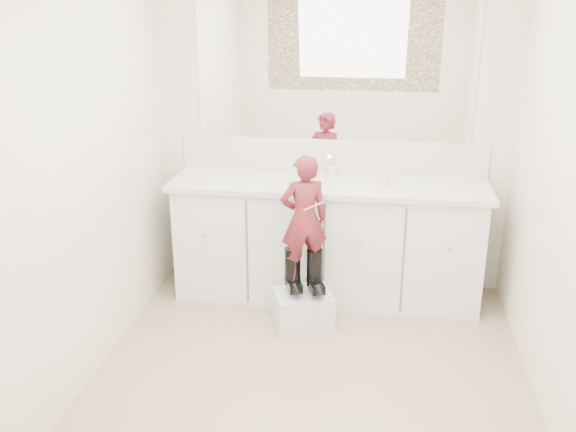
# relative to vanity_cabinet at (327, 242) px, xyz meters

# --- Properties ---
(floor) EXTENTS (3.00, 3.00, 0.00)m
(floor) POSITION_rel_vanity_cabinet_xyz_m (0.00, -1.23, -0.42)
(floor) COLOR #8B745B
(floor) RESTS_ON ground
(wall_back) EXTENTS (2.60, 0.00, 2.60)m
(wall_back) POSITION_rel_vanity_cabinet_xyz_m (0.00, 0.27, 0.77)
(wall_back) COLOR beige
(wall_back) RESTS_ON floor
(wall_front) EXTENTS (2.60, 0.00, 2.60)m
(wall_front) POSITION_rel_vanity_cabinet_xyz_m (0.00, -2.73, 0.77)
(wall_front) COLOR beige
(wall_front) RESTS_ON floor
(wall_left) EXTENTS (0.00, 3.00, 3.00)m
(wall_left) POSITION_rel_vanity_cabinet_xyz_m (-1.30, -1.23, 0.78)
(wall_left) COLOR beige
(wall_left) RESTS_ON floor
(wall_right) EXTENTS (0.00, 3.00, 3.00)m
(wall_right) POSITION_rel_vanity_cabinet_xyz_m (1.30, -1.23, 0.78)
(wall_right) COLOR beige
(wall_right) RESTS_ON floor
(vanity_cabinet) EXTENTS (2.20, 0.55, 0.85)m
(vanity_cabinet) POSITION_rel_vanity_cabinet_xyz_m (0.00, 0.00, 0.00)
(vanity_cabinet) COLOR silver
(vanity_cabinet) RESTS_ON floor
(countertop) EXTENTS (2.28, 0.58, 0.04)m
(countertop) POSITION_rel_vanity_cabinet_xyz_m (0.00, -0.01, 0.45)
(countertop) COLOR beige
(countertop) RESTS_ON vanity_cabinet
(backsplash) EXTENTS (2.28, 0.03, 0.25)m
(backsplash) POSITION_rel_vanity_cabinet_xyz_m (0.00, 0.26, 0.59)
(backsplash) COLOR beige
(backsplash) RESTS_ON countertop
(mirror) EXTENTS (2.00, 0.02, 1.00)m
(mirror) POSITION_rel_vanity_cabinet_xyz_m (0.00, 0.26, 1.22)
(mirror) COLOR white
(mirror) RESTS_ON wall_back
(dot_panel) EXTENTS (2.00, 0.01, 1.20)m
(dot_panel) POSITION_rel_vanity_cabinet_xyz_m (0.00, -2.71, 1.22)
(dot_panel) COLOR #472819
(dot_panel) RESTS_ON wall_front
(faucet) EXTENTS (0.08, 0.08, 0.10)m
(faucet) POSITION_rel_vanity_cabinet_xyz_m (0.00, 0.15, 0.52)
(faucet) COLOR silver
(faucet) RESTS_ON countertop
(cup) EXTENTS (0.10, 0.10, 0.08)m
(cup) POSITION_rel_vanity_cabinet_xyz_m (0.40, 0.03, 0.51)
(cup) COLOR beige
(cup) RESTS_ON countertop
(soap_bottle) EXTENTS (0.09, 0.09, 0.16)m
(soap_bottle) POSITION_rel_vanity_cabinet_xyz_m (-0.19, 0.06, 0.55)
(soap_bottle) COLOR beige
(soap_bottle) RESTS_ON countertop
(step_stool) EXTENTS (0.46, 0.43, 0.24)m
(step_stool) POSITION_rel_vanity_cabinet_xyz_m (-0.12, -0.49, -0.30)
(step_stool) COLOR silver
(step_stool) RESTS_ON floor
(boot_left) EXTENTS (0.18, 0.24, 0.32)m
(boot_left) POSITION_rel_vanity_cabinet_xyz_m (-0.19, -0.48, -0.03)
(boot_left) COLOR black
(boot_left) RESTS_ON step_stool
(boot_right) EXTENTS (0.18, 0.24, 0.32)m
(boot_right) POSITION_rel_vanity_cabinet_xyz_m (-0.04, -0.48, -0.03)
(boot_right) COLOR black
(boot_right) RESTS_ON step_stool
(toddler) EXTENTS (0.37, 0.30, 0.86)m
(toddler) POSITION_rel_vanity_cabinet_xyz_m (-0.12, -0.48, 0.35)
(toddler) COLOR #A23138
(toddler) RESTS_ON step_stool
(toothbrush) EXTENTS (0.13, 0.06, 0.06)m
(toothbrush) POSITION_rel_vanity_cabinet_xyz_m (-0.05, -0.55, 0.47)
(toothbrush) COLOR #F25E96
(toothbrush) RESTS_ON toddler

